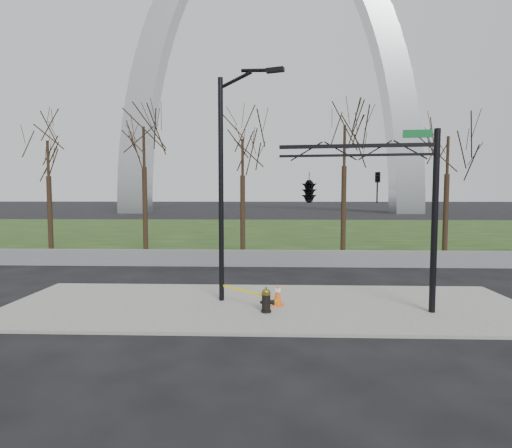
{
  "coord_description": "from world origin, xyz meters",
  "views": [
    {
      "loc": [
        0.14,
        -13.79,
        3.88
      ],
      "look_at": [
        -0.4,
        2.0,
        2.76
      ],
      "focal_mm": 28.13,
      "sensor_mm": 36.0,
      "label": 1
    }
  ],
  "objects_px": {
    "traffic_cone": "(278,295)",
    "traffic_signal_mast": "(332,188)",
    "street_light": "(227,173)",
    "fire_hydrant": "(266,301)"
  },
  "relations": [
    {
      "from": "fire_hydrant",
      "to": "street_light",
      "type": "distance_m",
      "value": 4.66
    },
    {
      "from": "traffic_cone",
      "to": "street_light",
      "type": "bearing_deg",
      "value": 163.3
    },
    {
      "from": "fire_hydrant",
      "to": "traffic_cone",
      "type": "bearing_deg",
      "value": 80.67
    },
    {
      "from": "traffic_cone",
      "to": "street_light",
      "type": "relative_size",
      "value": 0.09
    },
    {
      "from": "traffic_cone",
      "to": "traffic_signal_mast",
      "type": "distance_m",
      "value": 4.1
    },
    {
      "from": "fire_hydrant",
      "to": "traffic_cone",
      "type": "height_order",
      "value": "fire_hydrant"
    },
    {
      "from": "street_light",
      "to": "traffic_signal_mast",
      "type": "height_order",
      "value": "street_light"
    },
    {
      "from": "traffic_cone",
      "to": "traffic_signal_mast",
      "type": "xyz_separation_m",
      "value": [
        1.79,
        -0.28,
        3.67
      ]
    },
    {
      "from": "fire_hydrant",
      "to": "traffic_signal_mast",
      "type": "relative_size",
      "value": 0.14
    },
    {
      "from": "fire_hydrant",
      "to": "traffic_signal_mast",
      "type": "xyz_separation_m",
      "value": [
        2.17,
        0.56,
        3.67
      ]
    }
  ]
}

